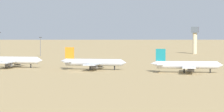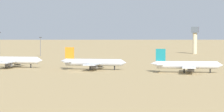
{
  "view_description": "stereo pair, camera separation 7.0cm",
  "coord_description": "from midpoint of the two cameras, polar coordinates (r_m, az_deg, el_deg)",
  "views": [
    {
      "loc": [
        83.16,
        -221.68,
        18.04
      ],
      "look_at": [
        8.42,
        21.88,
        6.0
      ],
      "focal_mm": 89.68,
      "sensor_mm": 36.0,
      "label": 1
    },
    {
      "loc": [
        83.22,
        -221.66,
        18.04
      ],
      "look_at": [
        8.42,
        21.88,
        6.0
      ],
      "focal_mm": 89.68,
      "sensor_mm": 36.0,
      "label": 2
    }
  ],
  "objects": [
    {
      "name": "ground",
      "position": [
        237.46,
        -3.5,
        -1.66
      ],
      "size": [
        4000.0,
        4000.0,
        0.0
      ],
      "primitive_type": "plane",
      "color": "tan"
    },
    {
      "name": "ridge_far_west",
      "position": [
        1469.53,
        -5.39,
        4.13
      ],
      "size": [
        255.48,
        240.19,
        109.54
      ],
      "primitive_type": "pyramid",
      "rotation": [
        0.0,
        0.0,
        -0.04
      ],
      "color": "slate",
      "rests_on": "ground"
    },
    {
      "name": "ridge_west",
      "position": [
        1446.56,
        4.81,
        3.17
      ],
      "size": [
        245.39,
        187.23,
        60.19
      ],
      "primitive_type": "pyramid",
      "rotation": [
        0.0,
        0.0,
        -0.02
      ],
      "color": "slate",
      "rests_on": "ground"
    },
    {
      "name": "parked_jet_navy_2",
      "position": [
        269.14,
        -10.45,
        -0.43
      ],
      "size": [
        32.62,
        27.68,
        10.78
      ],
      "rotation": [
        0.0,
        0.0,
        0.13
      ],
      "color": "silver",
      "rests_on": "ground"
    },
    {
      "name": "parked_jet_orange_3",
      "position": [
        251.09,
        -1.97,
        -0.66
      ],
      "size": [
        30.52,
        25.82,
        10.08
      ],
      "rotation": [
        0.0,
        0.0,
        0.11
      ],
      "color": "silver",
      "rests_on": "ground"
    },
    {
      "name": "parked_jet_teal_4",
      "position": [
        235.45,
        7.58,
        -0.91
      ],
      "size": [
        30.19,
        25.71,
        9.99
      ],
      "rotation": [
        0.0,
        0.0,
        0.16
      ],
      "color": "silver",
      "rests_on": "ground"
    },
    {
      "name": "control_tower",
      "position": [
        418.93,
        8.45,
        1.88
      ],
      "size": [
        5.2,
        5.2,
        20.21
      ],
      "color": "#C6B793",
      "rests_on": "ground"
    },
    {
      "name": "light_pole_west",
      "position": [
        383.64,
        -7.31,
        1.13
      ],
      "size": [
        1.8,
        0.5,
        12.99
      ],
      "color": "#59595E",
      "rests_on": "ground"
    },
    {
      "name": "light_pole_mid",
      "position": [
        383.07,
        -11.4,
        1.36
      ],
      "size": [
        1.8,
        0.5,
        16.4
      ],
      "color": "#59595E",
      "rests_on": "ground"
    }
  ]
}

